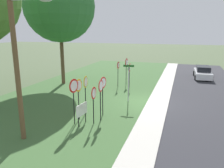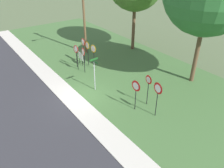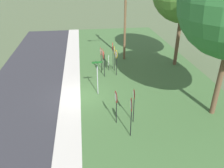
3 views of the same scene
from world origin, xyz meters
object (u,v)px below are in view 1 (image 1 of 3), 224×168
Objects in this scene: stop_sign_far_right at (74,91)px; yield_sign_near_left at (127,65)px; stop_sign_center_tall at (94,97)px; notice_board at (82,111)px; street_name_post at (128,80)px; stop_sign_far_left at (86,86)px; oak_tree_right at (60,6)px; stop_sign_near_right at (103,87)px; parked_sedan_distant at (203,73)px; stop_sign_far_center at (101,91)px; utility_pole at (16,39)px; yield_sign_far_left at (130,70)px; yield_sign_near_right at (118,68)px; stop_sign_near_left at (79,90)px.

stop_sign_far_right is 1.01× the size of yield_sign_near_left.
notice_board is at bearing 110.69° from stop_sign_center_tall.
stop_sign_center_tall is 0.78× the size of street_name_post.
street_name_post is at bearing -37.96° from stop_sign_far_left.
oak_tree_right is at bearing 32.29° from stop_sign_far_left.
stop_sign_near_right reaches higher than stop_sign_center_tall.
stop_sign_near_right is 0.23× the size of oak_tree_right.
oak_tree_right is (8.91, 5.92, 5.64)m from stop_sign_far_right.
parked_sedan_distant is at bearing -61.56° from oak_tree_right.
stop_sign_far_right is 1.21× the size of stop_sign_center_tall.
yield_sign_near_left is at bearing 14.63° from stop_sign_near_right.
stop_sign_near_right is 3.36m from street_name_post.
stop_sign_center_tall is (-0.58, 0.21, -0.23)m from stop_sign_far_center.
street_name_post is at bearing 150.68° from parked_sedan_distant.
stop_sign_center_tall is 1.05m from notice_board.
utility_pole reaches higher than stop_sign_near_right.
parked_sedan_distant is (7.58, -13.99, -7.01)m from oak_tree_right.
stop_sign_far_left is 0.27× the size of utility_pole.
notice_board is at bearing 171.81° from yield_sign_far_left.
parked_sedan_distant is at bearing -25.90° from stop_sign_center_tall.
stop_sign_center_tall is 0.93× the size of yield_sign_far_left.
yield_sign_far_left is (7.39, -1.16, -0.06)m from stop_sign_far_left.
stop_sign_far_center is 1.57m from notice_board.
yield_sign_near_left is at bearing 6.83° from notice_board.
street_name_post is (4.77, -0.87, 0.09)m from stop_sign_center_tall.
utility_pole is (-7.55, 3.44, 3.25)m from street_name_post.
oak_tree_right reaches higher than yield_sign_near_left.
oak_tree_right is (-1.65, 6.33, 5.61)m from yield_sign_near_left.
stop_sign_far_center is 0.55× the size of parked_sedan_distant.
utility_pole is at bearing 150.52° from street_name_post.
stop_sign_far_right reaches higher than parked_sedan_distant.
yield_sign_near_right is at bearing 8.65° from stop_sign_far_center.
street_name_post is 0.31× the size of utility_pole.
oak_tree_right is at bearing 117.45° from parked_sedan_distant.
parked_sedan_distant is at bearing -33.29° from street_name_post.
yield_sign_far_left is at bearing -149.17° from yield_sign_near_left.
oak_tree_right reaches higher than yield_sign_far_left.
stop_sign_far_center reaches higher than yield_sign_far_left.
yield_sign_near_left is 1.11× the size of yield_sign_far_left.
stop_sign_near_left is 1.14× the size of stop_sign_center_tall.
stop_sign_near_left is 1.62m from stop_sign_near_right.
utility_pole is at bearing -158.75° from oak_tree_right.
stop_sign_near_right is 1.54m from stop_sign_center_tall.
yield_sign_far_left reaches higher than parked_sedan_distant.
stop_sign_far_right is at bearing 152.93° from parked_sedan_distant.
notice_board is (-0.27, 0.64, -0.78)m from stop_sign_center_tall.
street_name_post is (-5.44, -1.53, -0.31)m from yield_sign_near_left.
street_name_post is 12.97m from parked_sedan_distant.
yield_sign_far_left is 0.26× the size of utility_pole.
stop_sign_far_right reaches higher than stop_sign_far_center.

